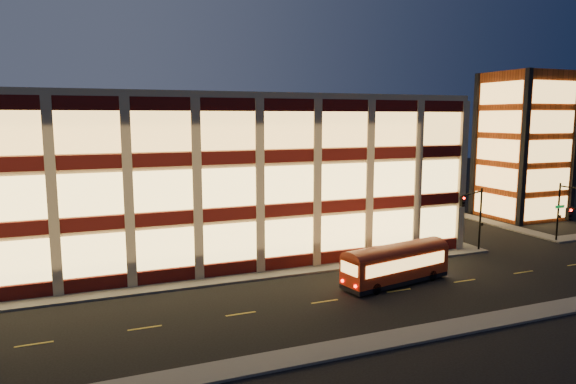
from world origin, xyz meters
name	(u,v)px	position (x,y,z in m)	size (l,w,h in m)	color
ground	(243,283)	(0.00, 0.00, 0.00)	(200.00, 200.00, 0.00)	black
sidewalk_office_south	(202,282)	(-3.00, 1.00, 0.07)	(54.00, 2.00, 0.15)	#514F4C
sidewalk_office_east	(382,219)	(23.00, 17.00, 0.07)	(2.00, 30.00, 0.15)	#514F4C
sidewalk_tower_west	(454,213)	(34.00, 17.00, 0.07)	(2.00, 30.00, 0.15)	#514F4C
sidewalk_near	(315,354)	(0.00, -13.00, 0.07)	(100.00, 2.00, 0.15)	#514F4C
office_building	(167,169)	(-2.91, 16.91, 7.25)	(50.45, 30.45, 14.50)	tan
stair_tower	(523,146)	(39.95, 11.95, 8.99)	(8.60, 8.60, 18.00)	#8C3814
traffic_signal_far	(474,210)	(22.21, 0.24, 4.11)	(3.79, 1.87, 6.00)	black
traffic_signal_right	(571,204)	(33.50, -0.62, 4.10)	(1.20, 4.37, 6.00)	black
trolley_bus	(396,262)	(10.68, -4.51, 1.70)	(9.31, 3.91, 3.07)	#9B2108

